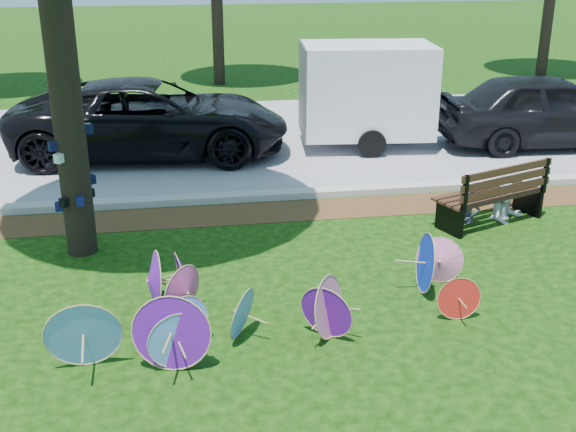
% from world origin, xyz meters
% --- Properties ---
extents(ground, '(90.00, 90.00, 0.00)m').
position_xyz_m(ground, '(0.00, 0.00, 0.00)').
color(ground, black).
rests_on(ground, ground).
extents(mulch_strip, '(90.00, 1.00, 0.01)m').
position_xyz_m(mulch_strip, '(0.00, 4.50, 0.01)').
color(mulch_strip, '#472D16').
rests_on(mulch_strip, ground).
extents(curb, '(90.00, 0.30, 0.12)m').
position_xyz_m(curb, '(0.00, 5.20, 0.06)').
color(curb, '#B7B5AD').
rests_on(curb, ground).
extents(street, '(90.00, 8.00, 0.01)m').
position_xyz_m(street, '(0.00, 9.35, 0.01)').
color(street, gray).
rests_on(street, ground).
extents(parasol_pile, '(5.29, 2.27, 0.89)m').
position_xyz_m(parasol_pile, '(-0.19, 0.62, 0.37)').
color(parasol_pile, pink).
rests_on(parasol_pile, ground).
extents(black_van, '(6.00, 3.15, 1.61)m').
position_xyz_m(black_van, '(-1.44, 8.32, 0.80)').
color(black_van, black).
rests_on(black_van, ground).
extents(dark_pickup, '(4.91, 2.23, 1.63)m').
position_xyz_m(dark_pickup, '(7.25, 7.70, 0.82)').
color(dark_pickup, black).
rests_on(dark_pickup, ground).
extents(cargo_trailer, '(2.96, 2.04, 2.56)m').
position_xyz_m(cargo_trailer, '(3.26, 8.31, 1.28)').
color(cargo_trailer, white).
rests_on(cargo_trailer, ground).
extents(park_bench, '(2.11, 1.41, 1.03)m').
position_xyz_m(park_bench, '(4.07, 3.52, 0.51)').
color(park_bench, black).
rests_on(park_bench, ground).
extents(person_left, '(0.52, 0.42, 1.25)m').
position_xyz_m(person_left, '(3.72, 3.57, 0.63)').
color(person_left, '#3C4053').
rests_on(person_left, ground).
extents(person_right, '(0.67, 0.55, 1.25)m').
position_xyz_m(person_right, '(4.42, 3.57, 0.63)').
color(person_right, silver).
rests_on(person_right, ground).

